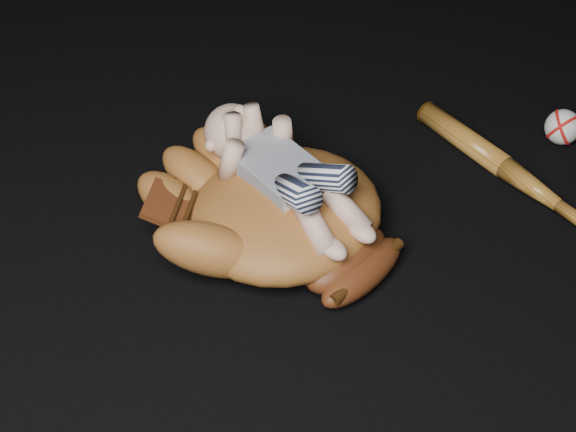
{
  "coord_description": "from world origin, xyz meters",
  "views": [
    {
      "loc": [
        -0.8,
        -0.69,
        1.03
      ],
      "look_at": [
        -0.2,
        0.16,
        0.08
      ],
      "focal_mm": 55.0,
      "sensor_mm": 36.0,
      "label": 1
    }
  ],
  "objects_px": {
    "baseball_bat": "(516,175)",
    "baseball": "(563,127)",
    "newborn_baby": "(289,173)",
    "baseball_glove": "(285,205)"
  },
  "relations": [
    {
      "from": "newborn_baby",
      "to": "baseball_bat",
      "type": "relative_size",
      "value": 0.78
    },
    {
      "from": "baseball",
      "to": "baseball_glove",
      "type": "bearing_deg",
      "value": 171.95
    },
    {
      "from": "baseball_bat",
      "to": "baseball",
      "type": "bearing_deg",
      "value": 14.0
    },
    {
      "from": "baseball_glove",
      "to": "baseball",
      "type": "distance_m",
      "value": 0.59
    },
    {
      "from": "baseball_glove",
      "to": "baseball",
      "type": "xyz_separation_m",
      "value": [
        0.58,
        -0.08,
        -0.04
      ]
    },
    {
      "from": "newborn_baby",
      "to": "baseball_glove",
      "type": "bearing_deg",
      "value": -152.8
    },
    {
      "from": "newborn_baby",
      "to": "baseball_bat",
      "type": "height_order",
      "value": "newborn_baby"
    },
    {
      "from": "newborn_baby",
      "to": "baseball",
      "type": "distance_m",
      "value": 0.58
    },
    {
      "from": "newborn_baby",
      "to": "baseball_bat",
      "type": "xyz_separation_m",
      "value": [
        0.4,
        -0.13,
        -0.11
      ]
    },
    {
      "from": "baseball_glove",
      "to": "baseball_bat",
      "type": "distance_m",
      "value": 0.44
    }
  ]
}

